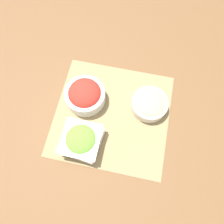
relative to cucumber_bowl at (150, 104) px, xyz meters
name	(u,v)px	position (x,y,z in m)	size (l,w,h in m)	color
ground_plane	(112,115)	(0.15, 0.07, -0.04)	(3.00, 3.00, 0.00)	brown
placemat	(112,115)	(0.15, 0.07, -0.03)	(0.47, 0.46, 0.00)	#937F56
cucumber_bowl	(150,104)	(0.00, 0.00, 0.00)	(0.15, 0.15, 0.06)	silver
tomato_bowl	(85,95)	(0.27, 0.02, 0.01)	(0.17, 0.17, 0.09)	white
lettuce_bowl	(81,140)	(0.24, 0.21, 0.01)	(0.16, 0.16, 0.08)	white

